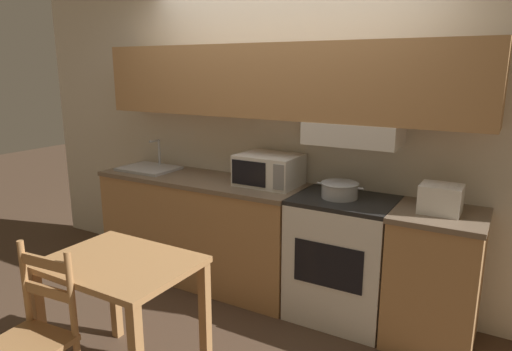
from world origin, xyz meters
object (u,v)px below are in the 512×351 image
at_px(stove_range, 342,258).
at_px(microwave, 269,170).
at_px(cooking_pot, 340,190).
at_px(toaster, 441,198).
at_px(sink_basin, 149,168).
at_px(dining_table, 121,283).
at_px(chair_left_of_table, 31,342).

distance_m(stove_range, microwave, 0.88).
distance_m(cooking_pot, toaster, 0.68).
bearing_deg(toaster, stove_range, 179.81).
relative_size(cooking_pot, sink_basin, 0.70).
bearing_deg(dining_table, toaster, 41.37).
distance_m(toaster, sink_basin, 2.51).
bearing_deg(toaster, dining_table, -138.63).
bearing_deg(toaster, chair_left_of_table, -132.83).
height_order(cooking_pot, sink_basin, sink_basin).
distance_m(microwave, chair_left_of_table, 2.00).
height_order(cooking_pot, toaster, toaster).
xyz_separation_m(cooking_pot, toaster, (0.68, -0.00, 0.03)).
distance_m(cooking_pot, dining_table, 1.60).
bearing_deg(dining_table, microwave, 81.48).
height_order(toaster, dining_table, toaster).
distance_m(toaster, dining_table, 2.04).
bearing_deg(cooking_pot, chair_left_of_table, -118.81).
relative_size(stove_range, chair_left_of_table, 0.99).
relative_size(cooking_pot, toaster, 1.31).
bearing_deg(chair_left_of_table, microwave, 73.67).
relative_size(sink_basin, chair_left_of_table, 0.53).
xyz_separation_m(cooking_pot, chair_left_of_table, (-0.99, -1.80, -0.53)).
xyz_separation_m(microwave, sink_basin, (-1.21, -0.07, -0.10)).
xyz_separation_m(microwave, toaster, (1.30, -0.07, -0.03)).
relative_size(dining_table, chair_left_of_table, 0.90).
height_order(stove_range, sink_basin, sink_basin).
distance_m(sink_basin, dining_table, 1.69).
xyz_separation_m(dining_table, chair_left_of_table, (-0.16, -0.48, -0.17)).
bearing_deg(chair_left_of_table, toaster, 42.15).
distance_m(sink_basin, chair_left_of_table, 2.05).
distance_m(stove_range, cooking_pot, 0.52).
relative_size(toaster, dining_table, 0.31).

